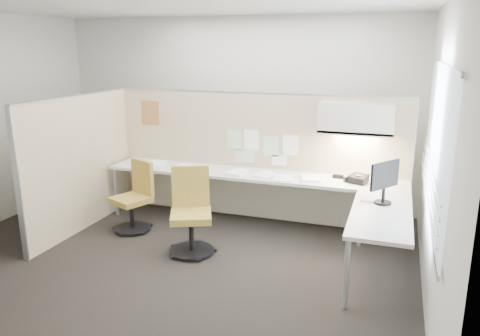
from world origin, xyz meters
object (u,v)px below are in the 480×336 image
(chair_left, at_px, (135,199))
(monitor, at_px, (385,180))
(desk, at_px, (273,188))
(chair_right, at_px, (191,214))
(phone, at_px, (358,179))

(chair_left, bearing_deg, monitor, 21.73)
(chair_left, distance_m, monitor, 3.16)
(desk, distance_m, chair_right, 1.16)
(chair_left, relative_size, monitor, 1.98)
(phone, bearing_deg, chair_right, -131.87)
(chair_left, relative_size, chair_right, 0.92)
(monitor, xyz_separation_m, phone, (-0.32, 0.71, -0.21))
(desk, height_order, phone, phone)
(chair_right, bearing_deg, chair_left, 134.96)
(desk, xyz_separation_m, chair_right, (-0.75, -0.88, -0.14))
(chair_left, xyz_separation_m, phone, (2.78, 0.62, 0.36))
(chair_left, height_order, chair_right, chair_right)
(phone, bearing_deg, monitor, -46.75)
(desk, xyz_separation_m, chair_left, (-1.73, -0.50, -0.18))
(desk, bearing_deg, phone, 6.90)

